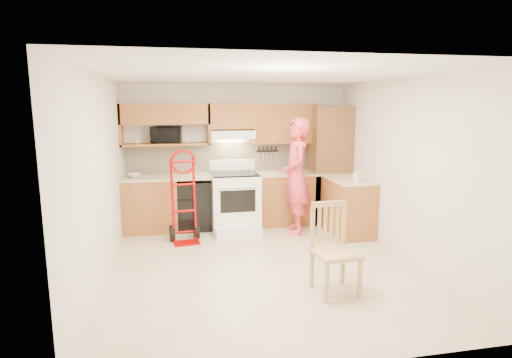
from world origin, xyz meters
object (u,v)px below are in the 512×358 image
object	(u,v)px
microwave	(166,135)
person	(296,176)
range	(235,197)
hand_truck	(184,201)
dining_chair	(336,250)

from	to	relation	value
microwave	person	distance (m)	2.31
microwave	range	distance (m)	1.58
hand_truck	dining_chair	size ratio (longest dim) A/B	1.28
microwave	dining_chair	world-z (taller)	microwave
dining_chair	hand_truck	bearing A→B (deg)	122.24
microwave	hand_truck	bearing A→B (deg)	-68.01
microwave	dining_chair	size ratio (longest dim) A/B	0.49
microwave	person	bearing A→B (deg)	-13.64
hand_truck	dining_chair	xyz separation A→B (m)	(1.62, -2.17, -0.14)
range	person	world-z (taller)	person
range	dining_chair	size ratio (longest dim) A/B	1.14
range	person	distance (m)	1.09
range	person	xyz separation A→B (m)	(0.97, -0.31, 0.38)
range	hand_truck	distance (m)	0.97
microwave	person	world-z (taller)	person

